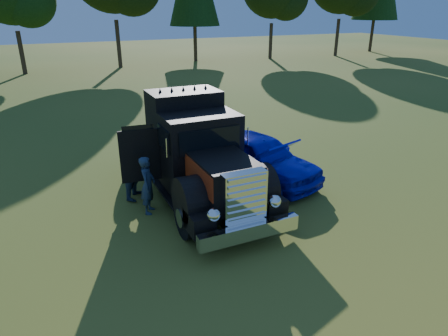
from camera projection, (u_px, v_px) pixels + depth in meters
The scene contains 5 objects.
ground at pixel (200, 232), 10.08m from camera, with size 120.00×120.00×0.00m, color #2A4D16.
diamond_t_truck at pixel (195, 155), 11.55m from camera, with size 3.38×7.16×3.00m.
hotrod_coupe at pixel (258, 157), 12.91m from camera, with size 3.01×4.77×1.89m.
spectator_near at pixel (148, 185), 10.76m from camera, with size 0.59×0.39×1.63m, color #1C2142.
spectator_far at pixel (136, 165), 11.58m from camera, with size 0.98×0.76×2.01m, color #1B263F.
Camera 1 is at (-3.11, -8.17, 5.30)m, focal length 32.00 mm.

